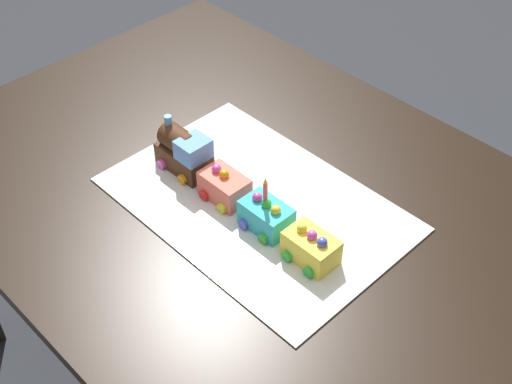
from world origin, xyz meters
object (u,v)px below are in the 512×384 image
at_px(cake_car_flatbed_lemon, 311,247).
at_px(dining_table, 242,224).
at_px(cake_locomotive, 184,151).
at_px(cake_car_gondola_coral, 225,187).
at_px(cake_car_tanker_turquoise, 266,216).
at_px(birthday_candle, 265,189).

bearing_deg(cake_car_flatbed_lemon, dining_table, 169.24).
xyz_separation_m(cake_locomotive, cake_car_gondola_coral, (0.13, -0.00, -0.02)).
relative_size(cake_locomotive, cake_car_gondola_coral, 1.40).
height_order(dining_table, cake_locomotive, cake_locomotive).
relative_size(cake_car_tanker_turquoise, birthday_candle, 1.89).
xyz_separation_m(dining_table, cake_locomotive, (-0.13, -0.05, 0.16)).
distance_m(cake_locomotive, cake_car_tanker_turquoise, 0.25).
xyz_separation_m(dining_table, cake_car_gondola_coral, (0.00, -0.05, 0.14)).
height_order(dining_table, cake_car_flatbed_lemon, cake_car_flatbed_lemon).
relative_size(cake_locomotive, birthday_candle, 2.65).
bearing_deg(dining_table, cake_locomotive, -160.33).
height_order(cake_car_flatbed_lemon, birthday_candle, birthday_candle).
bearing_deg(dining_table, cake_car_flatbed_lemon, -10.76).
distance_m(cake_car_gondola_coral, cake_car_flatbed_lemon, 0.24).
xyz_separation_m(dining_table, cake_car_flatbed_lemon, (0.24, -0.05, 0.14)).
height_order(cake_locomotive, cake_car_gondola_coral, cake_locomotive).
distance_m(dining_table, birthday_candle, 0.24).
xyz_separation_m(cake_locomotive, cake_car_tanker_turquoise, (0.25, -0.00, -0.02)).
bearing_deg(cake_locomotive, cake_car_gondola_coral, -0.00).
bearing_deg(dining_table, cake_car_gondola_coral, -87.78).
bearing_deg(birthday_candle, cake_car_tanker_turquoise, 0.00).
xyz_separation_m(cake_car_flatbed_lemon, birthday_candle, (-0.12, 0.00, 0.07)).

